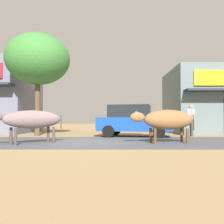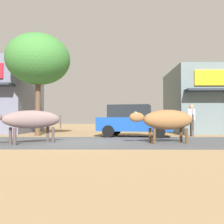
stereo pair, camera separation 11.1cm
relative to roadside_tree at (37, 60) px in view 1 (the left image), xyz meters
The scene contains 7 objects.
ground 6.20m from the roadside_tree, 53.03° to the right, with size 80.00×80.00×0.00m, color #A4855A.
asphalt_road 6.20m from the roadside_tree, 53.03° to the right, with size 72.00×5.26×0.00m, color #4D5055.
roadside_tree is the anchor object (origin of this frame).
parked_hatchback_car 6.24m from the roadside_tree, ahead, with size 4.08×2.48×1.64m.
cow_near_brown 5.68m from the roadside_tree, 76.12° to the right, with size 2.40×2.13×1.23m.
cow_far_dark 8.19m from the roadside_tree, 34.24° to the right, with size 2.54×1.03×1.27m.
pedestrian_by_shop 8.90m from the roadside_tree, ahead, with size 0.44×0.61×1.68m.
Camera 1 is at (1.34, -10.10, 0.90)m, focal length 40.29 mm.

